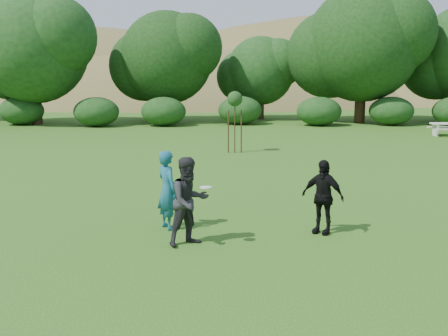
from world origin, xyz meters
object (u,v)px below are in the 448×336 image
object	(u,v)px
player_black	(323,197)
player_teal	(167,190)
picnic_table	(447,127)
sapling	(235,101)
player_grey	(189,201)

from	to	relation	value
player_black	player_teal	bearing A→B (deg)	-153.22
player_black	picnic_table	distance (m)	22.39
player_black	sapling	size ratio (longest dim) A/B	0.62
player_grey	sapling	world-z (taller)	sapling
player_teal	sapling	bearing A→B (deg)	-40.42
player_grey	picnic_table	world-z (taller)	player_grey
player_teal	picnic_table	distance (m)	24.06
player_teal	picnic_table	world-z (taller)	player_teal
sapling	picnic_table	bearing A→B (deg)	27.68
player_teal	player_black	world-z (taller)	player_teal
player_grey	player_teal	bearing A→B (deg)	81.24
sapling	picnic_table	distance (m)	14.28
player_teal	picnic_table	xyz separation A→B (m)	(14.50, 19.19, -0.45)
player_black	sapling	xyz separation A→B (m)	(-1.73, 13.04, 1.53)
picnic_table	player_black	bearing A→B (deg)	-118.85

